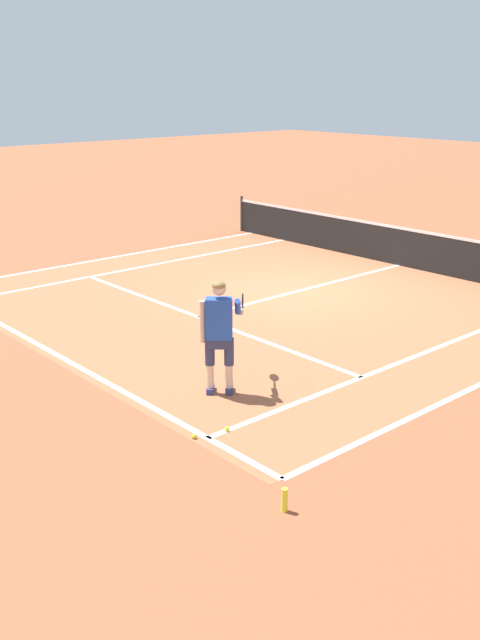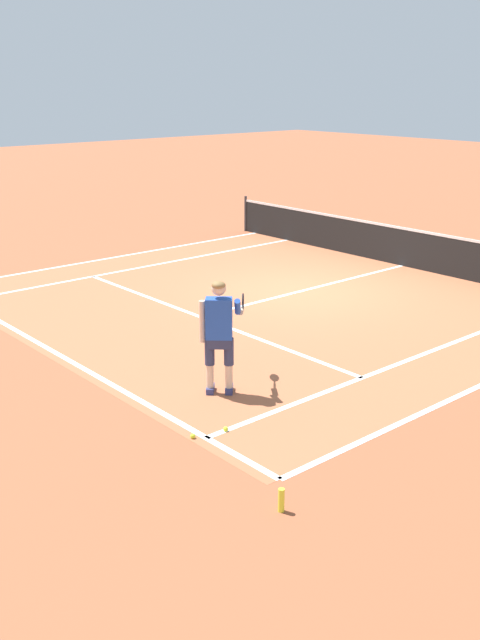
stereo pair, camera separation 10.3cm
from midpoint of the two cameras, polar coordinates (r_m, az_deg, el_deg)
ground_plane at (r=16.21m, az=5.05°, el=2.27°), size 80.00×80.00×0.00m
court_inner_surface at (r=15.40m, az=1.92°, el=1.49°), size 10.98×9.89×0.00m
line_baseline at (r=12.82m, az=-13.89°, el=-2.50°), size 10.98×0.10×0.01m
line_service at (r=14.38m, az=-2.94°, el=0.26°), size 8.23×0.10×0.01m
line_centre_service at (r=16.45m, az=5.88°, el=2.49°), size 0.10×6.40×0.01m
line_singles_left at (r=18.53m, az=-6.76°, el=4.23°), size 0.10×9.49×0.01m
line_singles_right at (r=12.84m, az=14.46°, el=-2.52°), size 0.10×9.49×0.01m
line_doubles_left at (r=19.65m, az=-9.03°, el=4.93°), size 0.10×9.49×0.01m
tennis_net at (r=18.73m, az=12.73°, el=5.62°), size 11.96×0.08×1.07m
tennis_player at (r=10.58m, az=-1.31°, el=-0.71°), size 0.77×1.15×1.71m
tennis_ball_near_feet at (r=9.60m, az=-3.37°, el=-8.99°), size 0.07×0.07×0.07m
tennis_ball_by_baseline at (r=9.76m, az=-0.81°, el=-8.47°), size 0.07×0.07×0.07m
water_bottle at (r=8.07m, az=3.61°, el=-13.80°), size 0.07×0.07×0.27m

